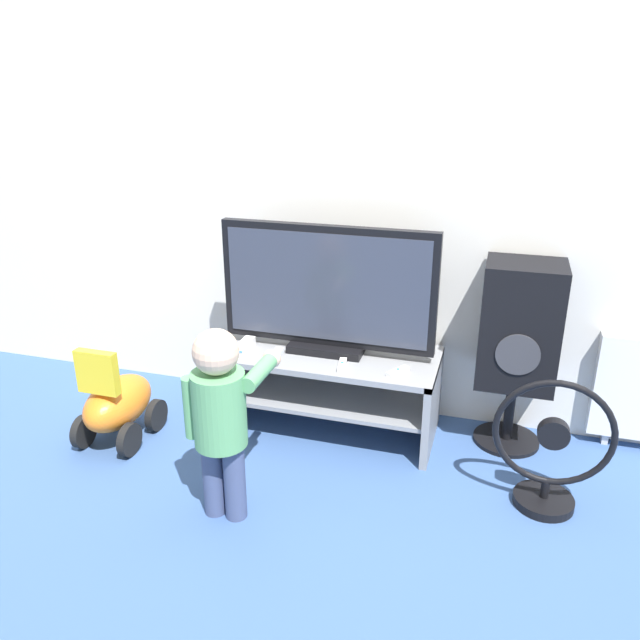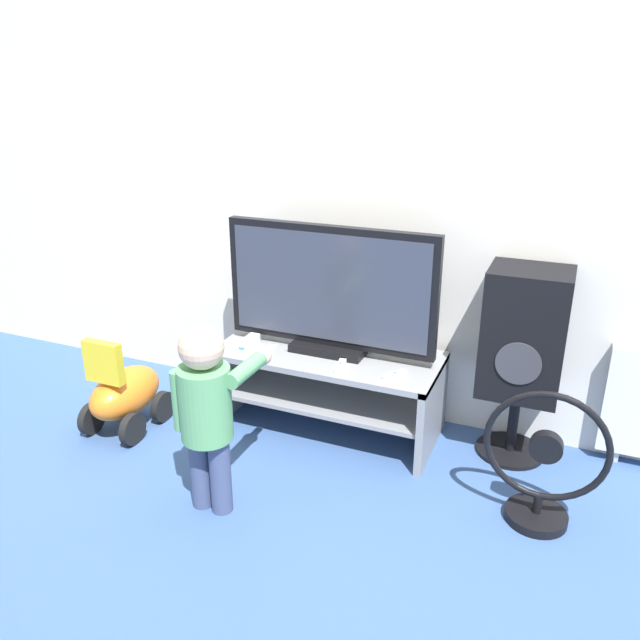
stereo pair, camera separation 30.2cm
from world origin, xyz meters
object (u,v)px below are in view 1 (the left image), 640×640
television (327,291)px  speaker_tower (520,329)px  remote_primary (398,372)px  game_console (245,346)px  floor_fan (551,452)px  ride_on_toy (117,403)px  child (221,409)px  remote_secondary (342,365)px

television → speaker_tower: (0.93, 0.11, -0.14)m
remote_primary → speaker_tower: 0.62m
game_console → floor_fan: floor_fan is taller
ride_on_toy → television: bearing=24.2°
television → child: size_ratio=1.28×
remote_primary → child: bearing=-132.1°
child → floor_fan: size_ratio=1.40×
speaker_tower → child: bearing=-140.5°
remote_secondary → ride_on_toy: (-1.11, -0.27, -0.24)m
game_console → speaker_tower: speaker_tower is taller
speaker_tower → ride_on_toy: bearing=-164.0°
remote_secondary → speaker_tower: 0.87m
child → floor_fan: bearing=19.0°
remote_primary → floor_fan: bearing=-17.1°
speaker_tower → floor_fan: speaker_tower is taller
speaker_tower → game_console: bearing=-170.3°
game_console → speaker_tower: size_ratio=0.16×
remote_primary → speaker_tower: (0.53, 0.27, 0.17)m
remote_secondary → child: child is taller
child → ride_on_toy: 0.92m
remote_secondary → speaker_tower: speaker_tower is taller
remote_secondary → ride_on_toy: ride_on_toy is taller
television → child: 0.89m
remote_secondary → child: 0.74m
child → speaker_tower: bearing=39.5°
floor_fan → game_console: bearing=170.4°
child → game_console: bearing=105.9°
child → floor_fan: (1.30, 0.45, -0.23)m
ride_on_toy → game_console: bearing=28.9°
speaker_tower → floor_fan: (0.17, -0.48, -0.35)m
remote_primary → child: 0.90m
television → floor_fan: (1.10, -0.38, -0.49)m
speaker_tower → remote_secondary: bearing=-161.2°
television → speaker_tower: bearing=6.5°
remote_secondary → floor_fan: size_ratio=0.22×
game_console → ride_on_toy: ride_on_toy is taller
speaker_tower → remote_primary: bearing=-153.2°
game_console → remote_secondary: size_ratio=1.16×
remote_primary → remote_secondary: size_ratio=0.96×
television → speaker_tower: television is taller
floor_fan → television: bearing=161.0°
television → remote_secondary: television is taller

